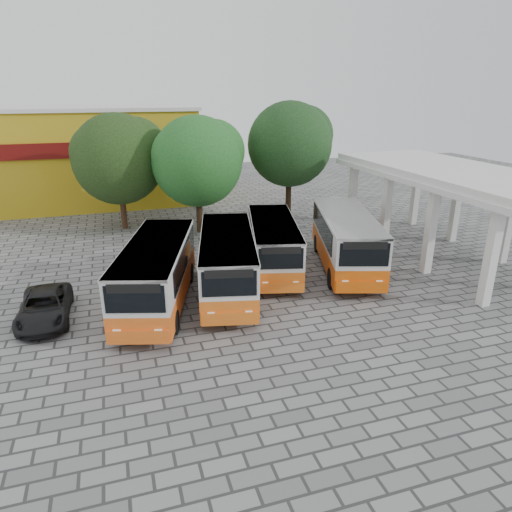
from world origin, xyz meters
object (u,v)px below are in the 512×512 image
object	(u,v)px
bus_far_left	(157,271)
bus_far_right	(346,238)
bus_centre_right	(273,243)
parked_car	(45,307)
bus_centre_left	(227,260)

from	to	relation	value
bus_far_left	bus_far_right	world-z (taller)	bus_far_right
bus_far_left	bus_centre_right	world-z (taller)	bus_far_left
bus_centre_right	parked_car	bearing A→B (deg)	-153.16
bus_far_left	bus_far_right	bearing A→B (deg)	25.38
parked_car	bus_far_left	bearing A→B (deg)	0.10
bus_far_left	parked_car	bearing A→B (deg)	-163.76
bus_centre_right	bus_far_right	xyz separation A→B (m)	(4.00, -0.92, 0.18)
parked_car	bus_far_right	bearing A→B (deg)	6.37
bus_centre_left	bus_far_right	distance (m)	7.28
bus_far_right	parked_car	distance (m)	15.73
bus_far_left	bus_centre_left	bearing A→B (deg)	23.40
bus_far_left	parked_car	distance (m)	5.08
bus_centre_left	bus_centre_right	xyz separation A→B (m)	(3.17, 2.18, -0.09)
bus_far_left	bus_far_right	distance (m)	10.78
parked_car	bus_centre_right	bearing A→B (deg)	12.84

